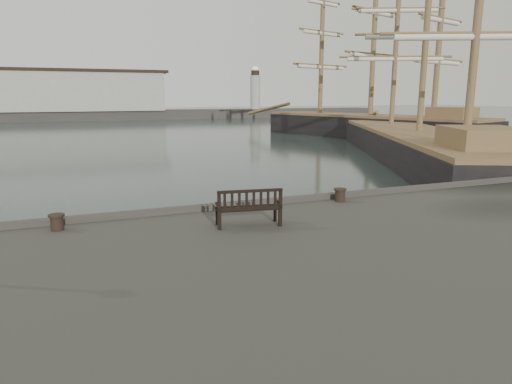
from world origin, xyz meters
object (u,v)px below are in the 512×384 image
tall_ship_main (417,152)px  tall_ship_far (369,131)px  bollard_left (57,222)px  bollard_right (340,195)px  bench (249,214)px

tall_ship_main → tall_ship_far: size_ratio=1.11×
tall_ship_main → tall_ship_far: (8.20, 18.21, 0.18)m
bollard_left → bollard_right: 9.07m
bench → bollard_left: (-5.03, 1.53, -0.11)m
tall_ship_main → bollard_right: bearing=-112.3°
tall_ship_main → tall_ship_far: tall_ship_main is taller
bollard_left → bollard_right: bearing=0.8°
bench → tall_ship_far: 47.06m
bench → tall_ship_far: tall_ship_far is taller
bollard_right → tall_ship_far: bearing=53.2°
bollard_left → tall_ship_far: 49.32m
bollard_left → tall_ship_far: (34.97, 34.76, -0.94)m
tall_ship_main → tall_ship_far: bearing=90.6°
bollard_left → bollard_right: size_ratio=0.98×
bench → bollard_left: size_ratio=4.26×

